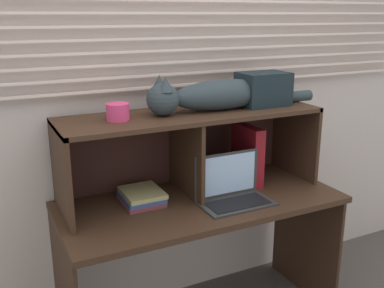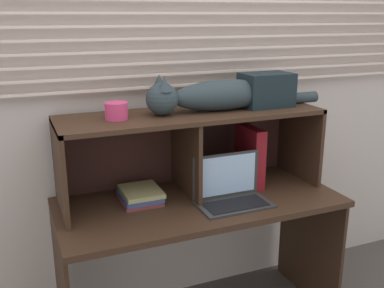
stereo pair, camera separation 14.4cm
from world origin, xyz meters
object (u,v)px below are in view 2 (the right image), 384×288
(book_stack, at_px, (140,195))
(binder_upright, at_px, (249,156))
(laptop, at_px, (231,192))
(cat, at_px, (215,95))
(small_basket, at_px, (116,111))
(storage_box, at_px, (266,90))

(book_stack, bearing_deg, binder_upright, -0.20)
(binder_upright, bearing_deg, laptop, -136.99)
(cat, distance_m, laptop, 0.48)
(cat, height_order, book_stack, cat)
(cat, bearing_deg, small_basket, 180.00)
(laptop, height_order, storage_box, storage_box)
(storage_box, bearing_deg, binder_upright, 180.00)
(laptop, xyz_separation_m, storage_box, (0.29, 0.19, 0.45))
(laptop, bearing_deg, book_stack, 154.13)
(book_stack, height_order, small_basket, small_basket)
(laptop, distance_m, book_stack, 0.45)
(cat, xyz_separation_m, storage_box, (0.30, 0.00, 0.01))
(book_stack, relative_size, small_basket, 2.23)
(storage_box, bearing_deg, laptop, -146.52)
(small_basket, distance_m, storage_box, 0.79)
(binder_upright, bearing_deg, small_basket, 180.00)
(small_basket, bearing_deg, storage_box, 0.00)
(laptop, xyz_separation_m, book_stack, (-0.40, 0.20, -0.03))
(cat, relative_size, small_basket, 9.16)
(cat, bearing_deg, binder_upright, 0.00)
(laptop, bearing_deg, storage_box, 33.48)
(cat, relative_size, book_stack, 4.10)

